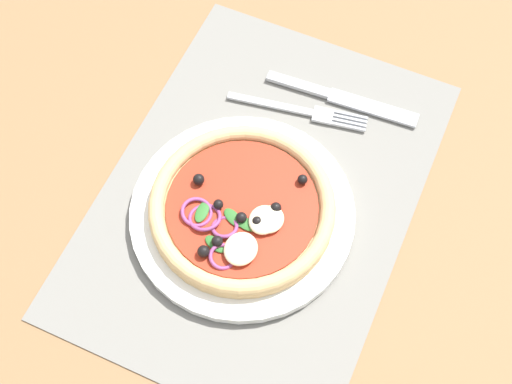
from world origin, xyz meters
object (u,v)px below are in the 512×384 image
(pizza, at_px, (242,208))
(knife, at_px, (343,99))
(fork, at_px, (305,112))
(plate, at_px, (242,214))

(pizza, xyz_separation_m, knife, (-0.20, 0.05, -0.02))
(fork, relative_size, knife, 0.90)
(pizza, bearing_deg, knife, 166.58)
(pizza, xyz_separation_m, fork, (-0.17, 0.01, -0.02))
(plate, xyz_separation_m, pizza, (0.00, 0.00, 0.02))
(plate, bearing_deg, knife, 166.34)
(pizza, relative_size, knife, 1.07)
(plate, height_order, fork, plate)
(plate, bearing_deg, fork, 175.91)
(plate, distance_m, knife, 0.21)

